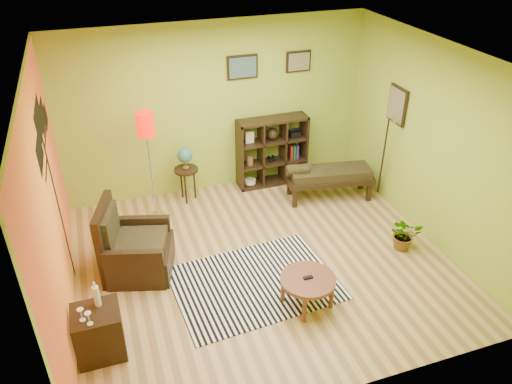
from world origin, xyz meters
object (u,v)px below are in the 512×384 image
object	(u,v)px
coffee_table	(308,282)
floor_lamp	(147,134)
cube_shelf	(273,151)
bench	(328,175)
armchair	(134,251)
potted_plant	(404,237)
globe_table	(185,161)
side_cabinet	(99,332)

from	to	relation	value
coffee_table	floor_lamp	xyz separation A→B (m)	(-1.44, 2.57, 1.06)
cube_shelf	bench	distance (m)	1.04
coffee_table	armchair	world-z (taller)	armchair
cube_shelf	potted_plant	size ratio (longest dim) A/B	2.47
coffee_table	globe_table	world-z (taller)	globe_table
potted_plant	cube_shelf	bearing A→B (deg)	114.55
side_cabinet	cube_shelf	world-z (taller)	cube_shelf
armchair	cube_shelf	size ratio (longest dim) A/B	0.87
globe_table	bench	size ratio (longest dim) A/B	0.64
cube_shelf	bench	xyz separation A→B (m)	(0.67, -0.78, -0.18)
bench	potted_plant	world-z (taller)	bench
armchair	side_cabinet	world-z (taller)	armchair
coffee_table	potted_plant	distance (m)	1.87
coffee_table	globe_table	bearing A→B (deg)	106.48
side_cabinet	potted_plant	xyz separation A→B (m)	(4.21, 0.56, -0.11)
armchair	bench	size ratio (longest dim) A/B	0.71
floor_lamp	side_cabinet	bearing A→B (deg)	-111.61
floor_lamp	potted_plant	bearing A→B (deg)	-31.51
globe_table	potted_plant	bearing A→B (deg)	-41.22
coffee_table	bench	world-z (taller)	bench
floor_lamp	bench	xyz separation A→B (m)	(2.78, -0.34, -0.99)
armchair	potted_plant	xyz separation A→B (m)	(3.68, -0.74, -0.12)
globe_table	cube_shelf	bearing A→B (deg)	3.73
cube_shelf	potted_plant	distance (m)	2.67
floor_lamp	potted_plant	world-z (taller)	floor_lamp
coffee_table	bench	xyz separation A→B (m)	(1.34, 2.22, 0.06)
floor_lamp	bench	bearing A→B (deg)	-7.03
potted_plant	bench	bearing A→B (deg)	104.73
cube_shelf	bench	world-z (taller)	cube_shelf
armchair	potted_plant	size ratio (longest dim) A/B	2.15
armchair	bench	xyz separation A→B (m)	(3.25, 0.88, 0.11)
globe_table	bench	bearing A→B (deg)	-17.10
armchair	bench	world-z (taller)	armchair
armchair	potted_plant	world-z (taller)	armchair
armchair	side_cabinet	distance (m)	1.41
side_cabinet	potted_plant	bearing A→B (deg)	7.61
side_cabinet	cube_shelf	size ratio (longest dim) A/B	0.76
coffee_table	cube_shelf	xyz separation A→B (m)	(0.67, 3.00, 0.24)
coffee_table	globe_table	distance (m)	3.05
bench	globe_table	bearing A→B (deg)	162.90
bench	floor_lamp	bearing A→B (deg)	172.97
side_cabinet	floor_lamp	distance (m)	2.94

